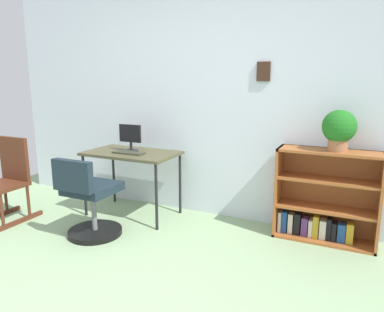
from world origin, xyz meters
The scene contains 8 objects.
wall_back centered at (0.00, 2.15, 1.29)m, with size 5.20×0.12×2.57m.
desk centered at (-0.68, 1.71, 0.66)m, with size 1.00×0.60×0.72m.
monitor centered at (-0.72, 1.74, 0.87)m, with size 0.27×0.16×0.29m.
keyboard centered at (-0.66, 1.62, 0.73)m, with size 0.35×0.13×0.02m, color #36372A.
office_chair centered at (-0.71, 1.04, 0.35)m, with size 0.52×0.55×0.80m.
rocking_chair centered at (-1.81, 1.02, 0.45)m, with size 0.42×0.64×0.89m.
bookshelf_low centered at (1.31, 1.96, 0.38)m, with size 0.91×0.30×0.87m.
potted_plant_on_shelf centered at (1.39, 1.90, 1.07)m, with size 0.29×0.29×0.37m.
Camera 1 is at (1.56, -1.47, 1.49)m, focal length 33.49 mm.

